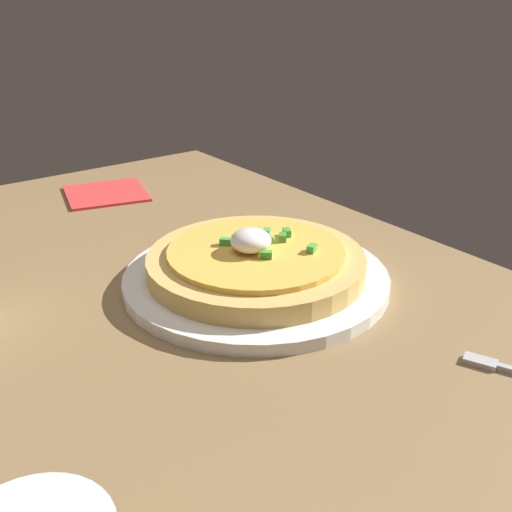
# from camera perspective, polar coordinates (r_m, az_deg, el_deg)

# --- Properties ---
(dining_table) EXTENTS (1.13, 0.73, 0.02)m
(dining_table) POSITION_cam_1_polar(r_m,az_deg,el_deg) (0.60, -6.80, -7.23)
(dining_table) COLOR olive
(dining_table) RESTS_ON ground
(plate) EXTENTS (0.29, 0.29, 0.01)m
(plate) POSITION_cam_1_polar(r_m,az_deg,el_deg) (0.66, 0.00, -2.11)
(plate) COLOR white
(plate) RESTS_ON dining_table
(pizza) EXTENTS (0.24, 0.24, 0.05)m
(pizza) POSITION_cam_1_polar(r_m,az_deg,el_deg) (0.65, -0.01, -0.47)
(pizza) COLOR #DAAF5E
(pizza) RESTS_ON plate
(napkin) EXTENTS (0.15, 0.15, 0.00)m
(napkin) POSITION_cam_1_polar(r_m,az_deg,el_deg) (0.98, -14.11, 5.81)
(napkin) COLOR red
(napkin) RESTS_ON dining_table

